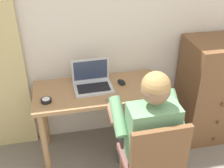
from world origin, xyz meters
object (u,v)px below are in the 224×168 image
Objects in this scene: dresser at (209,90)px; person_seated at (146,125)px; desk at (99,100)px; laptop at (92,82)px; desk_clock at (46,100)px; chair at (153,160)px; computer_mouse at (121,82)px.

dresser is 0.89× the size of person_seated.
laptop is (-0.05, 0.05, 0.17)m from desk.
desk_clock is (-0.41, -0.16, -0.04)m from laptop.
dresser is (1.13, 0.03, -0.06)m from desk.
chair is (0.28, -0.70, -0.11)m from desk.
person_seated is 0.57m from computer_mouse.
desk_clock is (-0.68, -0.16, -0.00)m from computer_mouse.
person_seated reaches higher than chair.
person_seated reaches higher than laptop.
laptop reaches higher than desk_clock.
dresser is at bearing 5.06° from desk_clock.
desk_clock is at bearing -174.94° from dresser.
chair is at bearing -139.26° from dresser.
desk is at bearing 112.11° from chair.
chair is 8.79× the size of computer_mouse.
chair is at bearing -38.45° from desk_clock.
desk is 0.76m from chair.
person_seated is (0.28, -0.52, 0.08)m from desk.
laptop is 3.85× the size of desk_clock.
computer_mouse is at bearing 96.12° from person_seated.
person_seated is 3.45× the size of laptop.
dresser is 1.12m from chair.
dresser is 0.94m from computer_mouse.
laptop reaches higher than chair.
desk is at bearing 13.15° from desk_clock.
desk is at bearing -178.30° from dresser.
computer_mouse is (-0.91, 0.02, 0.20)m from dresser.
laptop is 3.47× the size of computer_mouse.
laptop is (-1.18, 0.02, 0.24)m from dresser.
desk_clock is at bearing 141.55° from chair.
chair reaches higher than desk.
computer_mouse reaches higher than desk.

